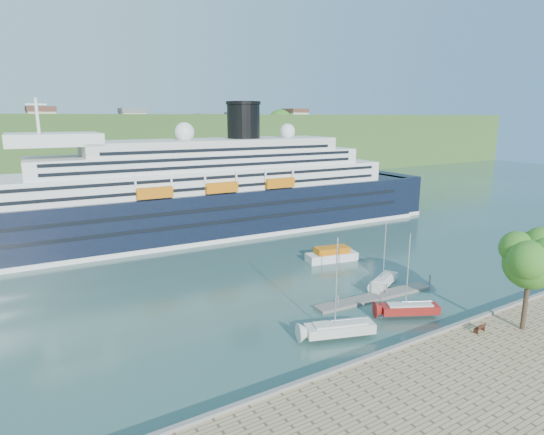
{
  "coord_description": "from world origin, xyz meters",
  "views": [
    {
      "loc": [
        -34.87,
        -28.4,
        23.21
      ],
      "look_at": [
        1.08,
        30.0,
        7.94
      ],
      "focal_mm": 30.0,
      "sensor_mm": 36.0,
      "label": 1
    }
  ],
  "objects": [
    {
      "name": "park_bench",
      "position": [
        6.92,
        -2.25,
        1.5
      ],
      "size": [
        1.63,
        0.79,
        1.01
      ],
      "primitive_type": null,
      "rotation": [
        0.0,
        0.0,
        0.09
      ],
      "color": "#422012",
      "rests_on": "promenade"
    },
    {
      "name": "promenade_tree",
      "position": [
        11.46,
        -4.27,
        6.99
      ],
      "size": [
        7.24,
        7.24,
        11.99
      ],
      "primitive_type": null,
      "color": "#285A17",
      "rests_on": "promenade"
    },
    {
      "name": "far_hillside",
      "position": [
        0.0,
        145.0,
        12.0
      ],
      "size": [
        400.0,
        50.0,
        24.0
      ],
      "primitive_type": "cube",
      "color": "#285120",
      "rests_on": "ground"
    },
    {
      "name": "sailboat_white_far",
      "position": [
        9.74,
        14.3,
        4.53
      ],
      "size": [
        7.17,
        4.8,
        9.07
      ],
      "primitive_type": null,
      "rotation": [
        0.0,
        0.0,
        0.45
      ],
      "color": "silver",
      "rests_on": "ground"
    },
    {
      "name": "floating_pontoon",
      "position": [
        5.69,
        11.9,
        0.2
      ],
      "size": [
        17.82,
        3.34,
        0.39
      ],
      "primitive_type": null,
      "rotation": [
        0.0,
        0.0,
        -0.07
      ],
      "color": "gray",
      "rests_on": "ground"
    },
    {
      "name": "tender_launch",
      "position": [
        10.91,
        27.28,
        1.18
      ],
      "size": [
        8.94,
        4.63,
        2.35
      ],
      "primitive_type": null,
      "rotation": [
        0.0,
        0.0,
        -0.21
      ],
      "color": "#C9650B",
      "rests_on": "ground"
    },
    {
      "name": "quay_coping",
      "position": [
        0.0,
        -0.2,
        1.15
      ],
      "size": [
        220.0,
        0.5,
        0.3
      ],
      "primitive_type": "cube",
      "color": "slate",
      "rests_on": "promenade"
    },
    {
      "name": "sailboat_red",
      "position": [
        5.25,
        5.69,
        4.85
      ],
      "size": [
        7.63,
        5.32,
        9.71
      ],
      "primitive_type": null,
      "rotation": [
        0.0,
        0.0,
        -0.48
      ],
      "color": "maroon",
      "rests_on": "ground"
    },
    {
      "name": "ground",
      "position": [
        0.0,
        0.0,
        0.0
      ],
      "size": [
        400.0,
        400.0,
        0.0
      ],
      "primitive_type": "plane",
      "color": "#2A4A46",
      "rests_on": "ground"
    },
    {
      "name": "cruise_ship",
      "position": [
        -3.16,
        54.74,
        13.14
      ],
      "size": [
        117.79,
        23.25,
        26.28
      ],
      "primitive_type": null,
      "rotation": [
        0.0,
        0.0,
        -0.05
      ],
      "color": "black",
      "rests_on": "ground"
    },
    {
      "name": "sailboat_white_near",
      "position": [
        -5.25,
        5.87,
        5.33
      ],
      "size": [
        8.55,
        4.83,
        10.65
      ],
      "primitive_type": null,
      "rotation": [
        0.0,
        0.0,
        -0.33
      ],
      "color": "silver",
      "rests_on": "ground"
    }
  ]
}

